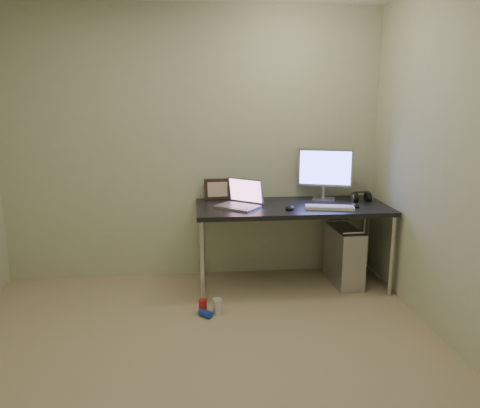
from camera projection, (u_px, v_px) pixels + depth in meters
The scene contains 17 objects.
floor at pixel (197, 374), 2.91m from camera, with size 3.50×3.50×0.00m, color tan.
wall_back at pixel (193, 146), 4.34m from camera, with size 3.50×0.02×2.50m, color beige.
desk at pixel (292, 213), 4.18m from camera, with size 1.70×0.74×0.75m.
tower_computer at pixel (344, 256), 4.30m from camera, with size 0.25×0.51×0.56m.
cable_a at pixel (329, 232), 4.60m from camera, with size 0.01×0.01×0.70m, color black.
cable_b at pixel (338, 234), 4.59m from camera, with size 0.01×0.01×0.72m, color black.
can_red at pixel (203, 307), 3.71m from camera, with size 0.07×0.07×0.12m, color #B1191E.
can_white at pixel (217, 307), 3.71m from camera, with size 0.07×0.07×0.13m, color silver.
can_blue at pixel (206, 313), 3.67m from camera, with size 0.06×0.06×0.11m, color #1A3CBD.
laptop at pixel (241, 200), 4.10m from camera, with size 0.45×0.44×0.24m.
monitor at pixel (325, 170), 4.34m from camera, with size 0.50×0.21×0.48m.
keyboard at pixel (330, 207), 4.03m from camera, with size 0.41×0.13×0.03m, color silver.
mouse_right at pixel (355, 205), 4.10m from camera, with size 0.08×0.12×0.04m, color black.
mouse_left at pixel (290, 207), 4.00m from camera, with size 0.08×0.13×0.04m, color black.
headphones at pixel (361, 198), 4.32m from camera, with size 0.17×0.11×0.12m.
picture_frame at pixel (217, 189), 4.39m from camera, with size 0.24×0.03×0.20m, color black.
webcam at pixel (249, 191), 4.34m from camera, with size 0.05×0.04×0.12m.
Camera 1 is at (0.02, -2.62, 1.67)m, focal length 35.00 mm.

